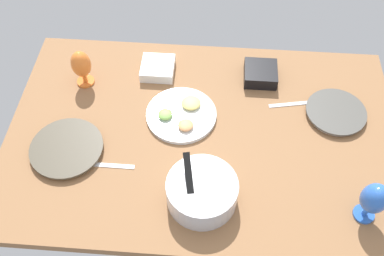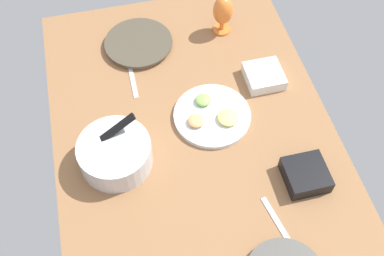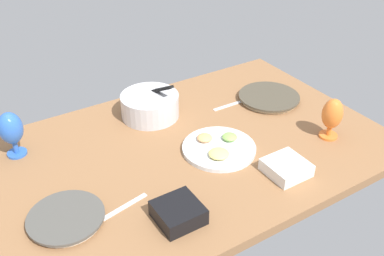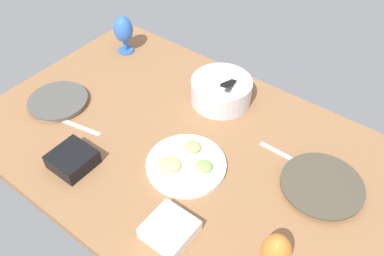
# 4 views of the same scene
# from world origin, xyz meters

# --- Properties ---
(ground_plane) EXTENTS (1.60, 1.04, 0.04)m
(ground_plane) POSITION_xyz_m (0.00, 0.00, -0.02)
(ground_plane) COLOR #8C603D
(dinner_plate_left) EXTENTS (0.25, 0.25, 0.02)m
(dinner_plate_left) POSITION_xyz_m (-0.55, -0.14, 0.01)
(dinner_plate_left) COLOR silver
(dinner_plate_left) RESTS_ON ground_plane
(dinner_plate_right) EXTENTS (0.29, 0.29, 0.03)m
(dinner_plate_right) POSITION_xyz_m (0.53, 0.13, 0.01)
(dinner_plate_right) COLOR beige
(dinner_plate_right) RESTS_ON ground_plane
(mixing_bowl) EXTENTS (0.26, 0.26, 0.17)m
(mixing_bowl) POSITION_xyz_m (-0.02, 0.30, 0.06)
(mixing_bowl) COLOR silver
(mixing_bowl) RESTS_ON ground_plane
(fruit_platter) EXTENTS (0.29, 0.29, 0.04)m
(fruit_platter) POSITION_xyz_m (0.09, -0.08, 0.01)
(fruit_platter) COLOR silver
(fruit_platter) RESTS_ON ground_plane
(hurricane_glass_orange) EXTENTS (0.09, 0.09, 0.18)m
(hurricane_glass_orange) POSITION_xyz_m (0.54, -0.24, 0.10)
(hurricane_glass_orange) COLOR orange
(hurricane_glass_orange) RESTS_ON ground_plane
(hurricane_glass_blue) EXTENTS (0.09, 0.09, 0.19)m
(hurricane_glass_blue) POSITION_xyz_m (-0.60, 0.32, 0.12)
(hurricane_glass_blue) COLOR blue
(hurricane_glass_blue) RESTS_ON ground_plane
(square_bowl_black) EXTENTS (0.14, 0.14, 0.06)m
(square_bowl_black) POSITION_xyz_m (-0.24, -0.33, 0.03)
(square_bowl_black) COLOR black
(square_bowl_black) RESTS_ON ground_plane
(square_bowl_white) EXTENTS (0.15, 0.15, 0.05)m
(square_bowl_white) POSITION_xyz_m (0.22, -0.33, 0.03)
(square_bowl_white) COLOR white
(square_bowl_white) RESTS_ON ground_plane
(fork_by_left_plate) EXTENTS (0.18, 0.05, 0.01)m
(fork_by_left_plate) POSITION_xyz_m (-0.36, -0.18, 0.00)
(fork_by_left_plate) COLOR silver
(fork_by_left_plate) RESTS_ON ground_plane
(fork_by_right_plate) EXTENTS (0.18, 0.02, 0.01)m
(fork_by_right_plate) POSITION_xyz_m (0.34, 0.18, 0.00)
(fork_by_right_plate) COLOR silver
(fork_by_right_plate) RESTS_ON ground_plane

